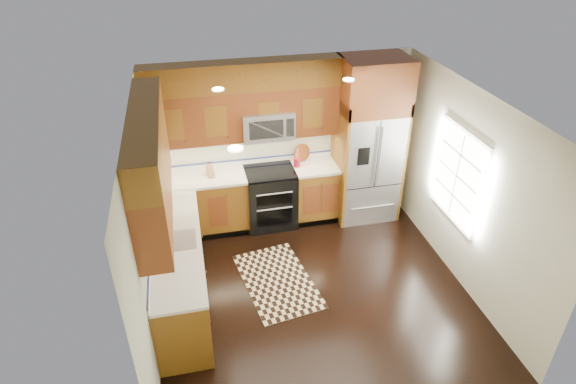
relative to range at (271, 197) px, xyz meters
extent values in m
plane|color=black|center=(0.25, -1.67, -0.47)|extent=(4.00, 4.00, 0.00)
cube|color=silver|center=(0.25, 0.33, 0.83)|extent=(4.00, 0.02, 2.60)
cube|color=silver|center=(-1.75, -1.67, 0.83)|extent=(0.02, 4.00, 2.60)
cube|color=silver|center=(2.25, -1.67, 0.83)|extent=(0.02, 4.00, 2.60)
cube|color=white|center=(2.23, -1.47, 0.93)|extent=(0.04, 1.10, 1.30)
cube|color=white|center=(2.22, -1.47, 0.93)|extent=(0.02, 0.95, 1.15)
cube|color=#8E5D1B|center=(-1.06, 0.03, -0.02)|extent=(1.37, 0.60, 0.90)
cube|color=#8E5D1B|center=(0.74, 0.03, -0.02)|extent=(0.72, 0.60, 0.90)
cube|color=#8E5D1B|center=(-1.45, -1.47, -0.02)|extent=(0.60, 2.40, 0.90)
cube|color=silver|center=(-0.32, 0.03, 0.45)|extent=(2.85, 0.62, 0.04)
cube|color=silver|center=(-1.45, -1.47, 0.45)|extent=(0.62, 2.40, 0.04)
cube|color=brown|center=(-0.32, 0.17, 1.36)|extent=(2.85, 0.33, 0.75)
cube|color=brown|center=(-1.58, -1.47, 1.36)|extent=(0.33, 2.40, 0.75)
cube|color=#8E5D1B|center=(-0.32, 0.17, 1.93)|extent=(2.85, 0.33, 0.40)
cube|color=#8E5D1B|center=(-1.58, -1.47, 1.93)|extent=(0.33, 2.40, 0.40)
cube|color=black|center=(0.00, 0.00, -0.01)|extent=(0.76, 0.64, 0.92)
cube|color=black|center=(0.00, 0.00, 0.47)|extent=(0.76, 0.60, 0.02)
cube|color=black|center=(0.00, -0.31, 0.15)|extent=(0.55, 0.01, 0.18)
cube|color=black|center=(0.00, -0.31, -0.17)|extent=(0.55, 0.01, 0.28)
cylinder|color=#B2B2B7|center=(0.00, -0.34, 0.27)|extent=(0.55, 0.02, 0.02)
cylinder|color=#B2B2B7|center=(0.00, -0.34, 0.00)|extent=(0.55, 0.02, 0.02)
cube|color=#B2B2B7|center=(0.00, 0.13, 1.19)|extent=(0.76, 0.40, 0.42)
cube|color=black|center=(-0.05, -0.06, 1.19)|extent=(0.50, 0.01, 0.28)
cube|color=#B2B2B7|center=(1.55, -0.04, 0.43)|extent=(0.90, 0.74, 1.80)
cube|color=black|center=(1.55, -0.41, 0.78)|extent=(0.01, 0.01, 1.08)
cube|color=black|center=(1.33, -0.41, 0.78)|extent=(0.18, 0.01, 0.28)
cube|color=#8E5D1B|center=(1.08, -0.04, 0.53)|extent=(0.04, 0.74, 2.00)
cube|color=#8E5D1B|center=(2.02, -0.04, 0.53)|extent=(0.04, 0.74, 2.00)
cube|color=brown|center=(1.55, -0.04, 1.73)|extent=(0.98, 0.74, 0.80)
cube|color=#B2B2B7|center=(-1.45, -1.47, 0.48)|extent=(0.50, 0.42, 0.02)
cylinder|color=#B2B2B7|center=(-1.65, -1.25, 0.61)|extent=(0.02, 0.02, 0.28)
torus|color=#B2B2B7|center=(-1.65, -1.33, 0.75)|extent=(0.18, 0.02, 0.18)
cube|color=black|center=(-0.18, -1.41, -0.46)|extent=(1.08, 1.57, 0.01)
cube|color=#AD7654|center=(-0.90, 0.05, 0.57)|extent=(0.12, 0.14, 0.19)
cylinder|color=maroon|center=(0.44, 0.07, 0.54)|extent=(0.12, 0.12, 0.14)
cylinder|color=brown|center=(0.56, 0.23, 0.48)|extent=(0.37, 0.37, 0.02)
camera|label=1|loc=(-1.14, -6.32, 4.01)|focal=30.00mm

